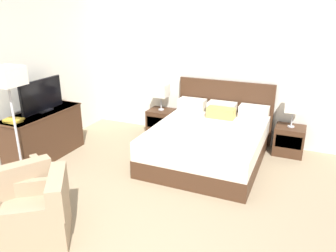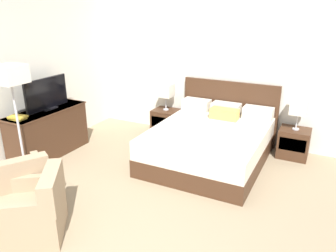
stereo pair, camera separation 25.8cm
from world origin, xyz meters
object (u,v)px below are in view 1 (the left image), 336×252
(table_lamp_left, at_px, (161,91))
(dresser, at_px, (44,134))
(armchair_by_window, at_px, (19,193))
(book_red_cover, at_px, (13,121))
(table_lamp_right, at_px, (294,105))
(tv, at_px, (42,96))
(nightstand_right, at_px, (289,140))
(floor_lamp, at_px, (8,85))
(armchair_companion, at_px, (39,217))
(nightstand_left, at_px, (161,122))
(bed, at_px, (209,141))
(book_blue_cover, at_px, (14,120))

(table_lamp_left, xyz_separation_m, dresser, (-1.32, -1.78, -0.47))
(armchair_by_window, bearing_deg, book_red_cover, 137.26)
(table_lamp_right, relative_size, tv, 0.61)
(nightstand_right, distance_m, tv, 4.18)
(table_lamp_left, bearing_deg, table_lamp_right, 0.00)
(book_red_cover, height_order, floor_lamp, floor_lamp)
(table_lamp_right, xyz_separation_m, armchair_companion, (-2.27, -3.43, -0.59))
(book_red_cover, bearing_deg, floor_lamp, -37.52)
(nightstand_left, bearing_deg, floor_lamp, -111.58)
(nightstand_right, height_order, book_red_cover, book_red_cover)
(bed, distance_m, nightstand_right, 1.42)
(table_lamp_right, distance_m, dresser, 4.16)
(dresser, bearing_deg, nightstand_left, 53.41)
(nightstand_right, distance_m, book_blue_cover, 4.43)
(table_lamp_right, height_order, tv, tv)
(table_lamp_left, distance_m, armchair_companion, 3.48)
(bed, distance_m, armchair_companion, 2.88)
(book_red_cover, bearing_deg, table_lamp_left, 60.22)
(dresser, height_order, book_blue_cover, book_blue_cover)
(table_lamp_left, distance_m, dresser, 2.26)
(nightstand_left, distance_m, floor_lamp, 3.00)
(table_lamp_right, xyz_separation_m, book_red_cover, (-3.74, -2.32, -0.07))
(table_lamp_right, bearing_deg, armchair_by_window, -132.18)
(book_blue_cover, bearing_deg, floor_lamp, -38.92)
(table_lamp_right, height_order, book_red_cover, table_lamp_right)
(armchair_companion, bearing_deg, armchair_by_window, 153.98)
(armchair_by_window, bearing_deg, nightstand_right, 47.81)
(table_lamp_left, xyz_separation_m, tv, (-1.32, -1.71, 0.17))
(nightstand_left, height_order, nightstand_right, same)
(table_lamp_right, relative_size, book_blue_cover, 2.06)
(nightstand_left, xyz_separation_m, armchair_by_window, (-0.44, -3.14, 0.04))
(armchair_by_window, bearing_deg, floor_lamp, 134.73)
(book_red_cover, xyz_separation_m, book_blue_cover, (0.02, 0.00, 0.03))
(book_red_cover, bearing_deg, nightstand_left, 60.21)
(nightstand_left, bearing_deg, table_lamp_left, 90.00)
(bed, bearing_deg, nightstand_right, 31.91)
(book_blue_cover, distance_m, armchair_by_window, 1.32)
(bed, distance_m, nightstand_left, 1.42)
(nightstand_right, bearing_deg, table_lamp_right, 90.00)
(floor_lamp, bearing_deg, nightstand_right, 36.81)
(bed, distance_m, floor_lamp, 3.08)
(nightstand_right, bearing_deg, book_blue_cover, -148.07)
(nightstand_right, bearing_deg, nightstand_left, 180.00)
(nightstand_right, xyz_separation_m, book_red_cover, (-3.74, -2.32, 0.56))
(table_lamp_left, distance_m, table_lamp_right, 2.41)
(tv, bearing_deg, book_red_cover, -91.08)
(bed, xyz_separation_m, dresser, (-2.53, -1.03, 0.09))
(dresser, relative_size, book_red_cover, 5.89)
(bed, height_order, book_red_cover, bed)
(table_lamp_left, height_order, dresser, table_lamp_left)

